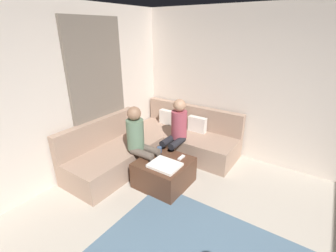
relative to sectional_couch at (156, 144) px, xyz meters
name	(u,v)px	position (x,y,z in m)	size (l,w,h in m)	color
wall_back	(298,93)	(2.08, 1.06, 1.07)	(6.00, 0.12, 2.70)	beige
wall_left	(14,109)	(-0.86, -1.88, 1.07)	(0.12, 6.00, 2.70)	beige
curtain_panel	(99,95)	(-0.76, -0.58, 0.97)	(0.06, 1.10, 2.50)	#726659
sectional_couch	(156,144)	(0.00, 0.00, 0.00)	(2.10, 2.55, 0.87)	#9E7F6B
ottoman	(164,172)	(0.61, -0.59, -0.07)	(0.76, 0.76, 0.42)	#4C2D1E
folded_blanket	(165,165)	(0.71, -0.71, 0.16)	(0.44, 0.36, 0.04)	white
coffee_mug	(159,150)	(0.39, -0.41, 0.19)	(0.08, 0.08, 0.10)	#334C72
game_remote	(181,157)	(0.79, -0.37, 0.15)	(0.05, 0.15, 0.02)	white
person_on_couch_back	(176,130)	(0.42, 0.06, 0.38)	(0.30, 0.60, 1.20)	black
person_on_couch_side	(140,140)	(0.15, -0.60, 0.38)	(0.60, 0.30, 1.20)	brown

